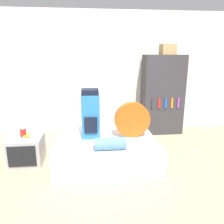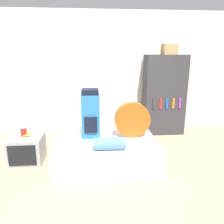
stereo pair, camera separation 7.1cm
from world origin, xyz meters
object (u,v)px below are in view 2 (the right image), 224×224
Objects in this scene: tent_bag at (132,120)px; cardboard_box at (169,49)px; sleeping_roll at (110,144)px; bookshelf at (164,95)px; backpack at (91,114)px; canister at (24,132)px; television at (27,149)px.

cardboard_box reaches higher than tent_bag.
sleeping_roll is at bearing -129.80° from cardboard_box.
tent_bag is 1.28× the size of sleeping_roll.
backpack is at bearing -145.84° from bookshelf.
sleeping_roll is 1.41m from canister.
tent_bag is 1.75m from canister.
backpack is 5.62× the size of canister.
bookshelf is (2.63, 1.17, 0.34)m from canister.
bookshelf is at bearing 51.77° from tent_bag.
sleeping_roll is 2.12m from bookshelf.
canister is at bearing 161.52° from sleeping_roll.
backpack reaches higher than sleeping_roll.
canister is 2.90m from bookshelf.
canister is (-1.33, 0.45, 0.06)m from sleeping_roll.
backpack is at bearing 116.13° from sleeping_roll.
backpack is 0.70m from tent_bag.
canister is 3.22m from cardboard_box.
tent_bag is 0.35× the size of bookshelf.
cardboard_box is (2.70, 1.19, 1.29)m from canister.
tent_bag is at bearing -128.23° from bookshelf.
sleeping_roll is 3.20× the size of canister.
cardboard_box reaches higher than backpack.
sleeping_roll is 0.90× the size of television.
canister is at bearing 128.23° from television.
tent_bag is 1.77m from television.
television is at bearing -155.01° from bookshelf.
television is (-1.03, -0.15, -0.53)m from backpack.
canister is (-1.06, -0.11, -0.24)m from backpack.
backpack is 1.37× the size of tent_bag.
tent_bag reaches higher than sleeping_roll.
cardboard_box is at bearing 24.74° from television.
television is 2.94m from bookshelf.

